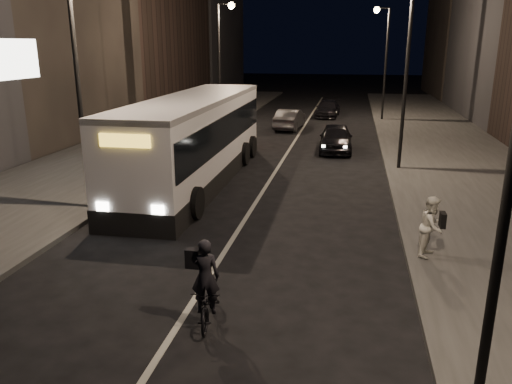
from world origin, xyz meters
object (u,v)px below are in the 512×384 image
at_px(streetlight_right_far, 383,48).
at_px(streetlight_right_mid, 402,51).
at_px(car_far, 328,109).
at_px(cyclist_on_bicycle, 208,295).
at_px(streetlight_right_near, 505,67).
at_px(city_bus, 195,136).
at_px(pedestrian_woman, 432,226).
at_px(car_mid, 290,119).
at_px(car_near, 336,138).
at_px(streetlight_left_near, 83,54).
at_px(streetlight_left_far, 223,49).

bearing_deg(streetlight_right_far, streetlight_right_mid, -90.00).
bearing_deg(car_far, cyclist_on_bicycle, -88.12).
bearing_deg(streetlight_right_far, streetlight_right_near, -90.00).
xyz_separation_m(city_bus, pedestrian_woman, (8.69, -6.71, -0.96)).
relative_size(pedestrian_woman, car_far, 0.38).
bearing_deg(streetlight_right_near, cyclist_on_bicycle, 161.19).
bearing_deg(streetlight_right_near, car_far, 96.70).
bearing_deg(car_mid, car_far, -103.51).
height_order(streetlight_right_mid, cyclist_on_bicycle, streetlight_right_mid).
bearing_deg(pedestrian_woman, car_near, 35.77).
xyz_separation_m(car_mid, car_far, (2.24, 6.66, -0.07)).
relative_size(streetlight_right_near, car_near, 1.89).
xyz_separation_m(streetlight_left_near, city_bus, (2.25, 4.50, -3.41)).
height_order(streetlight_right_near, cyclist_on_bicycle, streetlight_right_near).
bearing_deg(car_mid, streetlight_left_far, 16.72).
xyz_separation_m(streetlight_right_far, car_near, (-2.79, -12.04, -4.63)).
bearing_deg(streetlight_right_far, pedestrian_woman, -89.41).
distance_m(streetlight_right_mid, car_mid, 13.39).
distance_m(streetlight_left_near, pedestrian_woman, 11.98).
distance_m(streetlight_right_near, car_near, 20.68).
distance_m(streetlight_right_near, streetlight_left_near, 13.33).
bearing_deg(car_mid, pedestrian_woman, 112.09).
distance_m(streetlight_left_near, car_near, 15.05).
relative_size(streetlight_right_mid, streetlight_right_far, 1.00).
xyz_separation_m(streetlight_right_mid, streetlight_right_far, (0.00, 16.00, 0.00)).
xyz_separation_m(streetlight_right_mid, cyclist_on_bicycle, (-4.73, -14.39, -4.71)).
height_order(streetlight_left_far, city_bus, streetlight_left_far).
relative_size(cyclist_on_bicycle, car_mid, 0.46).
height_order(streetlight_left_near, cyclist_on_bicycle, streetlight_left_near).
distance_m(streetlight_right_far, car_near, 13.19).
bearing_deg(streetlight_left_near, car_near, 56.65).
height_order(pedestrian_woman, car_near, pedestrian_woman).
xyz_separation_m(city_bus, car_far, (4.47, 21.08, -1.33)).
relative_size(city_bus, car_near, 3.11).
relative_size(streetlight_right_far, cyclist_on_bicycle, 4.17).
relative_size(streetlight_right_far, car_near, 1.89).
distance_m(streetlight_left_near, streetlight_left_far, 18.00).
height_order(streetlight_right_mid, streetlight_left_near, same).
relative_size(streetlight_left_near, car_mid, 1.93).
distance_m(streetlight_right_near, cyclist_on_bicycle, 6.87).
bearing_deg(car_near, cyclist_on_bicycle, -97.61).
bearing_deg(streetlight_right_far, car_mid, -140.62).
bearing_deg(city_bus, streetlight_left_near, -116.81).
xyz_separation_m(streetlight_right_near, streetlight_right_far, (0.00, 32.00, 0.00)).
height_order(city_bus, cyclist_on_bicycle, city_bus).
bearing_deg(streetlight_right_mid, car_far, 102.65).
height_order(car_near, car_mid, car_near).
bearing_deg(streetlight_right_far, streetlight_left_near, -113.96).
distance_m(streetlight_right_near, car_mid, 28.01).
distance_m(car_mid, car_far, 7.03).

